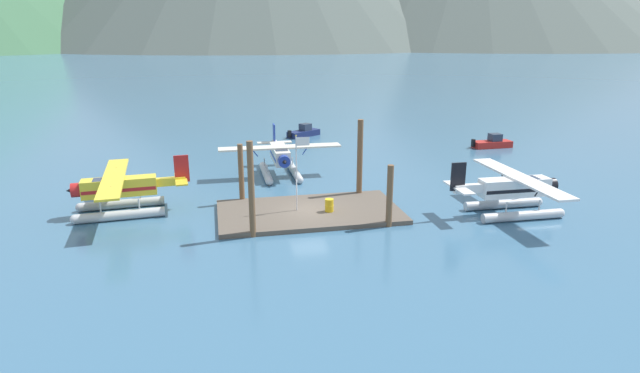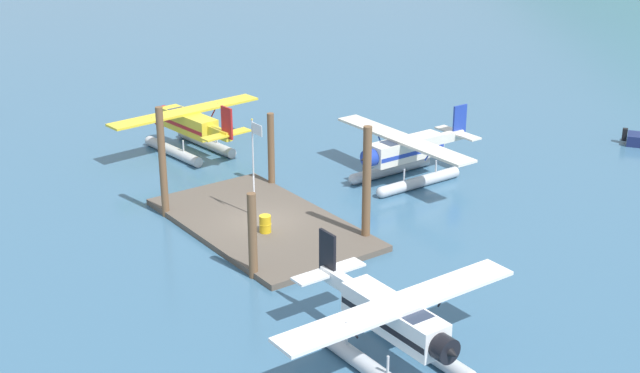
# 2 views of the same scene
# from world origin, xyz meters

# --- Properties ---
(ground_plane) EXTENTS (1200.00, 1200.00, 0.00)m
(ground_plane) POSITION_xyz_m (0.00, 0.00, 0.00)
(ground_plane) COLOR #38607F
(dock_platform) EXTENTS (12.37, 6.90, 0.30)m
(dock_platform) POSITION_xyz_m (0.00, 0.00, 0.15)
(dock_platform) COLOR brown
(dock_platform) RESTS_ON ground
(piling_near_left) EXTENTS (0.38, 0.38, 5.93)m
(piling_near_left) POSITION_xyz_m (-4.11, -3.33, 2.96)
(piling_near_left) COLOR brown
(piling_near_left) RESTS_ON ground
(piling_near_right) EXTENTS (0.40, 0.40, 4.05)m
(piling_near_right) POSITION_xyz_m (4.55, -3.35, 2.02)
(piling_near_right) COLOR brown
(piling_near_right) RESTS_ON ground
(piling_far_left) EXTENTS (0.38, 0.38, 4.36)m
(piling_far_left) POSITION_xyz_m (-4.35, 3.45, 2.18)
(piling_far_left) COLOR brown
(piling_far_left) RESTS_ON ground
(piling_far_right) EXTENTS (0.42, 0.42, 5.87)m
(piling_far_right) POSITION_xyz_m (4.45, 3.19, 2.93)
(piling_far_right) COLOR brown
(piling_far_right) RESTS_ON ground
(flagpole) EXTENTS (0.95, 0.10, 5.21)m
(flagpole) POSITION_xyz_m (-0.71, 0.10, 3.59)
(flagpole) COLOR silver
(flagpole) RESTS_ON dock_platform
(fuel_drum) EXTENTS (0.62, 0.62, 0.88)m
(fuel_drum) POSITION_xyz_m (1.26, -0.60, 0.74)
(fuel_drum) COLOR gold
(fuel_drum) RESTS_ON dock_platform
(seaplane_cream_bow_centre) EXTENTS (10.41, 7.98, 3.84)m
(seaplane_cream_bow_centre) POSITION_xyz_m (-0.65, 10.22, 1.58)
(seaplane_cream_bow_centre) COLOR #B7BABF
(seaplane_cream_bow_centre) RESTS_ON ground
(seaplane_white_stbd_aft) EXTENTS (7.98, 10.41, 3.84)m
(seaplane_white_stbd_aft) POSITION_xyz_m (13.60, -2.87, 1.58)
(seaplane_white_stbd_aft) COLOR #B7BABF
(seaplane_white_stbd_aft) RESTS_ON ground
(seaplane_yellow_port_fwd) EXTENTS (7.96, 10.48, 3.84)m
(seaplane_yellow_port_fwd) POSITION_xyz_m (-12.61, 2.65, 1.58)
(seaplane_yellow_port_fwd) COLOR #B7BABF
(seaplane_yellow_port_fwd) RESTS_ON ground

